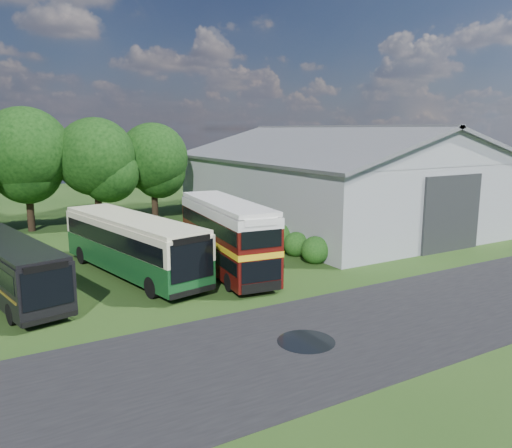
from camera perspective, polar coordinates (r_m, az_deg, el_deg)
ground at (r=22.47m, az=4.37°, el=-9.80°), size 120.00×120.00×0.00m
asphalt_road at (r=22.15m, az=15.40°, el=-10.48°), size 60.00×8.00×0.02m
puddle at (r=19.40m, az=5.74°, el=-13.26°), size 2.20×2.20×0.01m
storage_shed at (r=43.00m, az=8.98°, el=5.70°), size 18.80×24.80×8.15m
tree_mid at (r=42.33m, az=-24.86°, el=7.50°), size 6.80×6.80×9.60m
tree_right_a at (r=42.14m, az=-17.85°, el=7.29°), size 6.26×6.26×8.83m
tree_right_b at (r=44.24m, az=-11.68°, el=7.40°), size 5.98×5.98×8.45m
shrub_front at (r=30.23m, az=6.74°, el=-4.41°), size 1.70×1.70×1.70m
shrub_mid at (r=31.80m, az=4.58°, el=-3.60°), size 1.60×1.60×1.60m
shrub_back at (r=33.41m, az=2.64°, el=-2.87°), size 1.80×1.80×1.80m
bus_green_single at (r=28.01m, az=-13.96°, el=-2.27°), size 4.93×11.96×3.22m
bus_maroon_double at (r=27.60m, az=-3.39°, el=-1.51°), size 3.39×9.61×4.05m
bus_dark_single at (r=26.26m, az=-26.31°, el=-4.47°), size 4.34×10.38×2.79m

